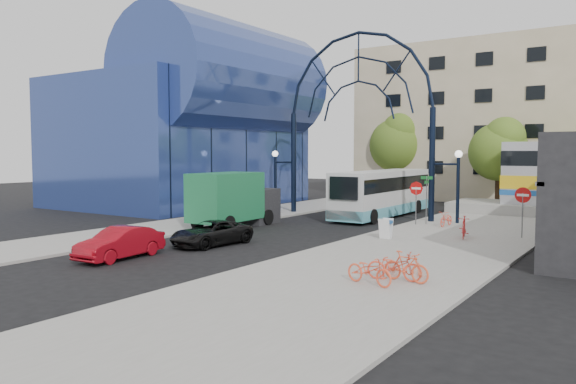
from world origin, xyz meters
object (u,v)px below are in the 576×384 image
Objects in this scene: gateway_arch at (358,86)px; bike_far_a at (369,270)px; city_bus at (382,193)px; bike_far_b at (406,267)px; tree_north_a at (500,148)px; bike_far_c at (394,266)px; street_name_sign at (427,190)px; green_truck at (235,200)px; tree_north_b at (398,142)px; red_sedan at (120,243)px; stop_sign at (416,192)px; do_not_enter_sign at (523,200)px; bike_near_a at (446,219)px; black_suv at (211,233)px; bike_near_b at (464,227)px; sandwich_board at (386,226)px.

bike_far_a is (9.06, -17.05, -7.97)m from gateway_arch.
city_bus reaches higher than bike_far_b.
tree_north_a reaches higher than city_bus.
tree_north_a is 28.49m from bike_far_b.
gateway_arch is at bearing -117.17° from tree_north_a.
city_bus is 6.23× the size of bike_far_c.
street_name_sign is 0.44× the size of green_truck.
red_sedan is at bearing -86.00° from tree_north_b.
red_sedan is at bearing -111.32° from stop_sign.
tree_north_b is 15.57m from city_bus.
do_not_enter_sign is 1.40× the size of bike_far_a.
bike_near_a is at bearing 1.50° from bike_far_c.
gateway_arch reaches higher than street_name_sign.
green_truck reaches higher than bike_far_a.
black_suv is at bearing 84.71° from bike_far_a.
do_not_enter_sign is 15.33m from green_truck.
stop_sign is at bearing -44.67° from city_bus.
bike_far_b is (0.81, 1.02, 0.03)m from bike_far_a.
bike_near_b is at bearing -44.54° from city_bus.
tree_north_b is (-9.48, 23.95, 4.52)m from sandwich_board.
bike_far_c is at bearing -33.12° from green_truck.
red_sedan is at bearing -112.84° from bike_near_a.
bike_near_b is (-2.32, -1.71, -1.32)m from do_not_enter_sign.
bike_far_c is at bearing -97.20° from do_not_enter_sign.
green_truck is at bearing -144.94° from stop_sign.
bike_near_b is (12.47, 2.32, -0.91)m from green_truck.
bike_far_c is at bearing -73.74° from street_name_sign.
tree_north_a is 3.96× the size of bike_far_a.
red_sedan is at bearing -131.49° from do_not_enter_sign.
gateway_arch reaches higher than bike_far_c.
red_sedan is at bearing -79.12° from green_truck.
city_bus is 2.90× the size of red_sedan.
bike_near_b is (2.17, -3.98, 0.12)m from bike_near_a.
do_not_enter_sign is 1.51× the size of bike_far_b.
green_truck is 15.72m from bike_far_a.
bike_near_a is at bearing 153.16° from do_not_enter_sign.
gateway_arch reaches higher than do_not_enter_sign.
bike_near_b is (8.68, -5.71, -7.90)m from gateway_arch.
bike_far_c is (8.42, -17.68, -1.01)m from city_bus.
black_suv is (3.16, -5.58, -1.00)m from green_truck.
black_suv is 2.32× the size of bike_far_a.
black_suv is 2.27× the size of bike_far_c.
black_suv is 2.29× the size of bike_near_b.
city_bus is (4.93, -14.31, -3.66)m from tree_north_b.
bike_far_a is (-1.94, -13.05, -1.39)m from do_not_enter_sign.
city_bus is 1.78× the size of green_truck.
stop_sign reaches higher than bike_far_a.
bike_near_b is 10.38m from bike_far_b.
black_suv is at bearing 74.80° from red_sedan.
do_not_enter_sign is at bearing 44.20° from red_sedan.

